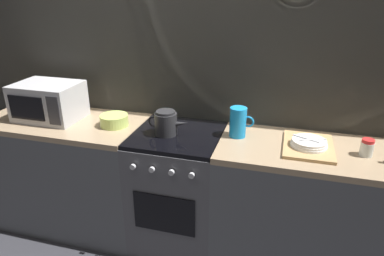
{
  "coord_description": "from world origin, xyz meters",
  "views": [
    {
      "loc": [
        0.69,
        -2.07,
        1.86
      ],
      "look_at": [
        0.1,
        0.0,
        0.95
      ],
      "focal_mm": 32.69,
      "sensor_mm": 36.0,
      "label": 1
    }
  ],
  "objects_px": {
    "kettle": "(166,123)",
    "mixing_bowl": "(114,120)",
    "pitcher": "(238,122)",
    "microwave": "(49,101)",
    "spice_jar": "(367,148)",
    "dish_pile": "(309,145)",
    "stove_unit": "(178,190)"
  },
  "relations": [
    {
      "from": "mixing_bowl",
      "to": "dish_pile",
      "type": "height_order",
      "value": "mixing_bowl"
    },
    {
      "from": "pitcher",
      "to": "kettle",
      "type": "bearing_deg",
      "value": -168.02
    },
    {
      "from": "stove_unit",
      "to": "pitcher",
      "type": "height_order",
      "value": "pitcher"
    },
    {
      "from": "dish_pile",
      "to": "kettle",
      "type": "bearing_deg",
      "value": -177.73
    },
    {
      "from": "stove_unit",
      "to": "dish_pile",
      "type": "bearing_deg",
      "value": 0.15
    },
    {
      "from": "dish_pile",
      "to": "microwave",
      "type": "bearing_deg",
      "value": 179.85
    },
    {
      "from": "stove_unit",
      "to": "mixing_bowl",
      "type": "bearing_deg",
      "value": 179.01
    },
    {
      "from": "mixing_bowl",
      "to": "dish_pile",
      "type": "distance_m",
      "value": 1.33
    },
    {
      "from": "mixing_bowl",
      "to": "spice_jar",
      "type": "bearing_deg",
      "value": -0.53
    },
    {
      "from": "kettle",
      "to": "spice_jar",
      "type": "bearing_deg",
      "value": 1.25
    },
    {
      "from": "kettle",
      "to": "mixing_bowl",
      "type": "relative_size",
      "value": 1.42
    },
    {
      "from": "dish_pile",
      "to": "pitcher",
      "type": "bearing_deg",
      "value": 172.04
    },
    {
      "from": "kettle",
      "to": "spice_jar",
      "type": "xyz_separation_m",
      "value": [
        1.24,
        0.03,
        -0.03
      ]
    },
    {
      "from": "stove_unit",
      "to": "microwave",
      "type": "distance_m",
      "value": 1.16
    },
    {
      "from": "microwave",
      "to": "spice_jar",
      "type": "xyz_separation_m",
      "value": [
        2.18,
        -0.01,
        -0.08
      ]
    },
    {
      "from": "dish_pile",
      "to": "stove_unit",
      "type": "bearing_deg",
      "value": -179.85
    },
    {
      "from": "kettle",
      "to": "pitcher",
      "type": "bearing_deg",
      "value": 11.98
    },
    {
      "from": "microwave",
      "to": "spice_jar",
      "type": "relative_size",
      "value": 4.38
    },
    {
      "from": "pitcher",
      "to": "spice_jar",
      "type": "bearing_deg",
      "value": -5.33
    },
    {
      "from": "dish_pile",
      "to": "spice_jar",
      "type": "bearing_deg",
      "value": -1.64
    },
    {
      "from": "kettle",
      "to": "mixing_bowl",
      "type": "bearing_deg",
      "value": 174.07
    },
    {
      "from": "microwave",
      "to": "dish_pile",
      "type": "height_order",
      "value": "microwave"
    },
    {
      "from": "kettle",
      "to": "pitcher",
      "type": "relative_size",
      "value": 1.42
    },
    {
      "from": "dish_pile",
      "to": "spice_jar",
      "type": "distance_m",
      "value": 0.33
    },
    {
      "from": "stove_unit",
      "to": "mixing_bowl",
      "type": "distance_m",
      "value": 0.68
    },
    {
      "from": "pitcher",
      "to": "stove_unit",
      "type": "bearing_deg",
      "value": -170.8
    },
    {
      "from": "pitcher",
      "to": "microwave",
      "type": "bearing_deg",
      "value": -177.63
    },
    {
      "from": "kettle",
      "to": "dish_pile",
      "type": "height_order",
      "value": "kettle"
    },
    {
      "from": "stove_unit",
      "to": "pitcher",
      "type": "bearing_deg",
      "value": 9.2
    },
    {
      "from": "dish_pile",
      "to": "mixing_bowl",
      "type": "bearing_deg",
      "value": 179.74
    },
    {
      "from": "kettle",
      "to": "dish_pile",
      "type": "relative_size",
      "value": 0.71
    },
    {
      "from": "stove_unit",
      "to": "pitcher",
      "type": "relative_size",
      "value": 4.5
    }
  ]
}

